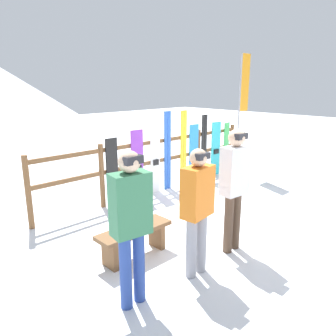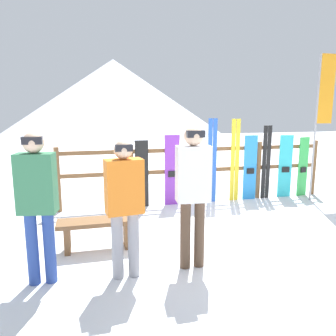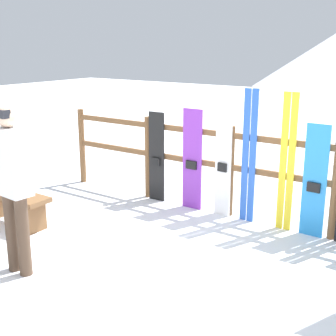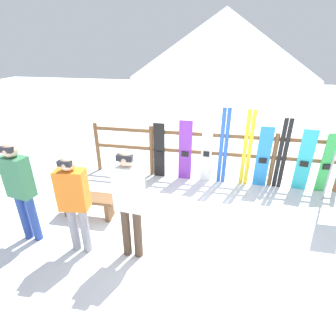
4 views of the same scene
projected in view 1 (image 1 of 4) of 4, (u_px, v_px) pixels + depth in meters
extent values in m
plane|color=white|center=(232.00, 217.00, 6.03)|extent=(40.00, 40.00, 0.00)
cylinder|color=brown|center=(28.00, 193.00, 5.41)|extent=(0.10, 0.10, 1.27)
cylinder|color=brown|center=(102.00, 176.00, 6.36)|extent=(0.10, 0.10, 1.27)
cylinder|color=brown|center=(156.00, 164.00, 7.32)|extent=(0.10, 0.10, 1.27)
cylinder|color=brown|center=(198.00, 155.00, 8.28)|extent=(0.10, 0.10, 1.27)
cylinder|color=brown|center=(231.00, 147.00, 9.24)|extent=(0.10, 0.10, 1.27)
cube|color=brown|center=(156.00, 161.00, 7.31)|extent=(5.70, 0.05, 0.08)
cube|color=brown|center=(156.00, 142.00, 7.19)|extent=(5.70, 0.05, 0.08)
cube|color=brown|center=(134.00, 230.00, 4.56)|extent=(1.11, 0.36, 0.06)
cube|color=brown|center=(110.00, 255.00, 4.33)|extent=(0.08, 0.29, 0.38)
cube|color=brown|center=(157.00, 235.00, 4.89)|extent=(0.08, 0.29, 0.38)
cylinder|color=navy|center=(126.00, 273.00, 3.50)|extent=(0.13, 0.13, 0.85)
cylinder|color=navy|center=(139.00, 266.00, 3.63)|extent=(0.13, 0.13, 0.85)
cube|color=#33724C|center=(130.00, 204.00, 3.37)|extent=(0.44, 0.29, 0.67)
sphere|color=#D8B293|center=(129.00, 162.00, 3.26)|extent=(0.23, 0.23, 0.23)
cube|color=black|center=(133.00, 160.00, 3.21)|extent=(0.21, 0.08, 0.08)
cylinder|color=#4C3828|center=(228.00, 224.00, 4.69)|extent=(0.13, 0.13, 0.87)
cylinder|color=#4C3828|center=(236.00, 220.00, 4.81)|extent=(0.13, 0.13, 0.87)
cube|color=white|center=(235.00, 171.00, 4.55)|extent=(0.43, 0.26, 0.69)
sphere|color=#D8B293|center=(237.00, 138.00, 4.44)|extent=(0.24, 0.24, 0.24)
cube|color=black|center=(241.00, 136.00, 4.38)|extent=(0.21, 0.08, 0.08)
cylinder|color=gray|center=(191.00, 248.00, 4.09)|extent=(0.14, 0.14, 0.80)
cylinder|color=gray|center=(201.00, 243.00, 4.22)|extent=(0.14, 0.14, 0.80)
cube|color=orange|center=(198.00, 192.00, 3.97)|extent=(0.45, 0.29, 0.63)
sphere|color=#D8B293|center=(198.00, 158.00, 3.86)|extent=(0.22, 0.22, 0.22)
cube|color=black|center=(203.00, 156.00, 3.81)|extent=(0.19, 0.08, 0.08)
cube|color=black|center=(112.00, 172.00, 6.45)|extent=(0.27, 0.03, 1.37)
cube|color=black|center=(113.00, 176.00, 6.45)|extent=(0.15, 0.03, 0.12)
cube|color=purple|center=(137.00, 165.00, 6.87)|extent=(0.31, 0.02, 1.46)
cube|color=black|center=(138.00, 168.00, 6.86)|extent=(0.17, 0.03, 0.12)
cube|color=white|center=(155.00, 159.00, 7.19)|extent=(0.25, 0.04, 1.56)
cube|color=black|center=(156.00, 162.00, 7.19)|extent=(0.14, 0.04, 0.12)
cube|color=blue|center=(166.00, 151.00, 7.38)|extent=(0.09, 0.02, 1.79)
cube|color=blue|center=(169.00, 151.00, 7.45)|extent=(0.09, 0.02, 1.79)
cube|color=yellow|center=(182.00, 149.00, 7.73)|extent=(0.09, 0.02, 1.78)
cube|color=yellow|center=(185.00, 148.00, 7.81)|extent=(0.09, 0.02, 1.78)
cube|color=#288CE0|center=(194.00, 153.00, 8.06)|extent=(0.30, 0.04, 1.42)
cube|color=black|center=(194.00, 156.00, 8.06)|extent=(0.16, 0.04, 0.12)
cube|color=black|center=(203.00, 147.00, 8.26)|extent=(0.09, 0.02, 1.63)
cube|color=black|center=(205.00, 147.00, 8.33)|extent=(0.09, 0.02, 1.63)
cube|color=#2DBFCC|center=(216.00, 149.00, 8.65)|extent=(0.31, 0.06, 1.41)
cube|color=black|center=(216.00, 152.00, 8.64)|extent=(0.17, 0.05, 0.12)
cube|color=green|center=(226.00, 147.00, 8.96)|extent=(0.27, 0.07, 1.36)
cube|color=black|center=(227.00, 150.00, 8.96)|extent=(0.15, 0.06, 0.12)
cylinder|color=#99999E|center=(239.00, 117.00, 8.42)|extent=(0.04, 0.04, 3.11)
cube|color=orange|center=(245.00, 83.00, 8.34)|extent=(0.36, 0.01, 1.43)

